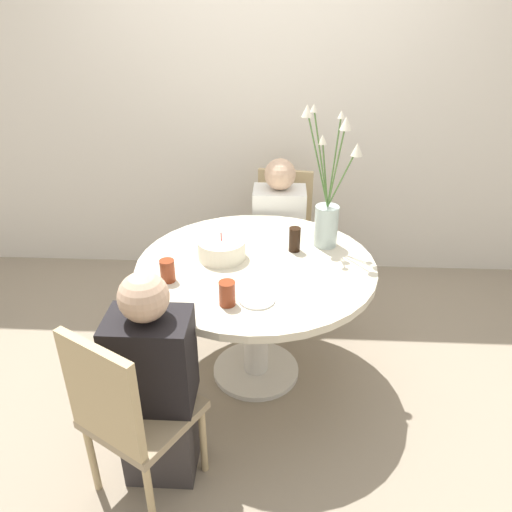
{
  "coord_description": "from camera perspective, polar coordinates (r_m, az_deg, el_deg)",
  "views": [
    {
      "loc": [
        0.12,
        -2.25,
        1.98
      ],
      "look_at": [
        0.0,
        0.0,
        0.77
      ],
      "focal_mm": 35.0,
      "sensor_mm": 36.0,
      "label": 1
    }
  ],
  "objects": [
    {
      "name": "chair_right_flank",
      "position": [
        3.51,
        3.01,
        3.15
      ],
      "size": [
        0.45,
        0.45,
        0.88
      ],
      "rotation": [
        0.0,
        0.0,
        -0.15
      ],
      "color": "#9E896B",
      "rests_on": "ground_plane"
    },
    {
      "name": "person_woman",
      "position": [
        2.23,
        -11.47,
        -14.49
      ],
      "size": [
        0.34,
        0.24,
        1.04
      ],
      "color": "#383333",
      "rests_on": "ground_plane"
    },
    {
      "name": "drink_glass_2",
      "position": [
        2.67,
        4.44,
        1.9
      ],
      "size": [
        0.06,
        0.06,
        0.13
      ],
      "color": "black",
      "rests_on": "dining_table"
    },
    {
      "name": "drink_glass_0",
      "position": [
        2.22,
        -3.32,
        -4.29
      ],
      "size": [
        0.07,
        0.07,
        0.12
      ],
      "color": "maroon",
      "rests_on": "dining_table"
    },
    {
      "name": "wall_back",
      "position": [
        3.64,
        1.13,
        17.5
      ],
      "size": [
        8.0,
        0.05,
        2.6
      ],
      "color": "silver",
      "rests_on": "ground_plane"
    },
    {
      "name": "side_plate",
      "position": [
        2.27,
        0.11,
        -5.01
      ],
      "size": [
        0.16,
        0.16,
        0.01
      ],
      "color": "white",
      "rests_on": "dining_table"
    },
    {
      "name": "flower_vase",
      "position": [
        2.69,
        8.18,
        5.49
      ],
      "size": [
        0.3,
        0.22,
        0.76
      ],
      "color": "#B2C6C1",
      "rests_on": "dining_table"
    },
    {
      "name": "birthday_cake",
      "position": [
        2.61,
        -3.95,
        0.79
      ],
      "size": [
        0.25,
        0.25,
        0.15
      ],
      "color": "white",
      "rests_on": "dining_table"
    },
    {
      "name": "drink_glass_1",
      "position": [
        2.43,
        -10.08,
        -1.66
      ],
      "size": [
        0.07,
        0.07,
        0.11
      ],
      "color": "maroon",
      "rests_on": "dining_table"
    },
    {
      "name": "dining_table",
      "position": [
        2.65,
        0.0,
        -3.4
      ],
      "size": [
        1.24,
        1.24,
        0.73
      ],
      "color": "beige",
      "rests_on": "ground_plane"
    },
    {
      "name": "chair_far_back",
      "position": [
        2.15,
        -14.52,
        -16.72
      ],
      "size": [
        0.55,
        0.55,
        0.88
      ],
      "rotation": [
        0.0,
        0.0,
        2.61
      ],
      "color": "#9E896B",
      "rests_on": "ground_plane"
    },
    {
      "name": "ground_plane",
      "position": [
        3.0,
        0.0,
        -13.07
      ],
      "size": [
        16.0,
        16.0,
        0.0
      ],
      "primitive_type": "plane",
      "color": "gray"
    },
    {
      "name": "person_guest",
      "position": [
        3.37,
        2.6,
        1.98
      ],
      "size": [
        0.34,
        0.24,
        1.04
      ],
      "color": "#383333",
      "rests_on": "ground_plane"
    }
  ]
}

